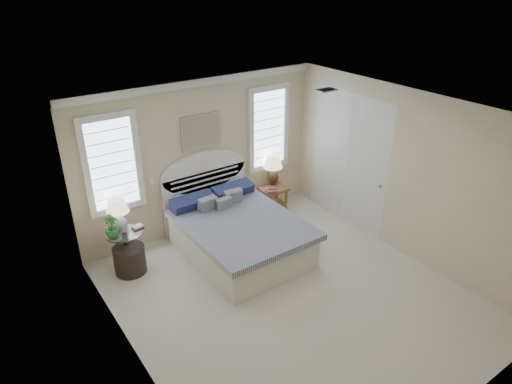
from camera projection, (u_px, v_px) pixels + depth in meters
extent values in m
cube|color=beige|center=(291.00, 296.00, 6.62)|extent=(4.50, 5.00, 0.01)
cube|color=silver|center=(298.00, 116.00, 5.41)|extent=(4.50, 5.00, 0.01)
cube|color=#C6B894|center=(202.00, 157.00, 7.85)|extent=(4.50, 0.02, 2.70)
cube|color=#C6B894|center=(131.00, 275.00, 4.86)|extent=(0.02, 5.00, 2.70)
cube|color=#C6B894|center=(405.00, 175.00, 7.17)|extent=(0.02, 5.00, 2.70)
cube|color=white|center=(199.00, 82.00, 7.24)|extent=(4.50, 0.08, 0.12)
cube|color=#B2B2B2|center=(326.00, 90.00, 6.63)|extent=(0.30, 0.20, 0.02)
cube|color=white|center=(152.00, 181.00, 7.43)|extent=(0.08, 0.01, 0.12)
cube|color=#C4E1F8|center=(112.00, 164.00, 6.92)|extent=(0.90, 0.06, 1.60)
cube|color=#C4E1F8|center=(268.00, 128.00, 8.44)|extent=(0.90, 0.06, 1.60)
cube|color=silver|center=(201.00, 131.00, 7.61)|extent=(0.74, 0.04, 0.58)
cube|color=silver|center=(348.00, 160.00, 8.11)|extent=(0.02, 1.80, 2.40)
cube|color=beige|center=(240.00, 240.00, 7.47)|extent=(1.60, 2.10, 0.55)
cube|color=navy|center=(241.00, 224.00, 7.29)|extent=(1.72, 2.15, 0.10)
cube|color=white|center=(206.00, 199.00, 8.16)|extent=(1.62, 0.08, 1.10)
cube|color=navy|center=(193.00, 202.00, 7.67)|extent=(0.75, 0.31, 0.23)
cube|color=navy|center=(233.00, 190.00, 8.08)|extent=(0.75, 0.31, 0.23)
cube|color=navy|center=(207.00, 206.00, 7.58)|extent=(0.33, 0.20, 0.34)
cube|color=navy|center=(233.00, 198.00, 7.84)|extent=(0.33, 0.20, 0.34)
cube|color=navy|center=(223.00, 205.00, 7.65)|extent=(0.28, 0.14, 0.29)
cylinder|color=black|center=(129.00, 266.00, 7.26)|extent=(0.32, 0.32, 0.03)
cylinder|color=black|center=(127.00, 251.00, 7.13)|extent=(0.08, 0.08, 0.60)
cylinder|color=silver|center=(124.00, 233.00, 6.99)|extent=(0.56, 0.56, 0.02)
cube|color=olive|center=(273.00, 189.00, 8.64)|extent=(0.50, 0.40, 0.06)
cube|color=olive|center=(273.00, 204.00, 8.78)|extent=(0.44, 0.34, 0.03)
cube|color=olive|center=(269.00, 207.00, 8.54)|extent=(0.04, 0.04, 0.47)
cube|color=olive|center=(260.00, 201.00, 8.76)|extent=(0.04, 0.04, 0.47)
cube|color=olive|center=(286.00, 202.00, 8.75)|extent=(0.04, 0.04, 0.47)
cube|color=olive|center=(277.00, 196.00, 8.97)|extent=(0.04, 0.04, 0.47)
cylinder|color=black|center=(130.00, 259.00, 7.06)|extent=(0.62, 0.62, 0.44)
cylinder|color=white|center=(121.00, 229.00, 7.05)|extent=(0.13, 0.13, 0.03)
ellipsoid|color=white|center=(120.00, 223.00, 7.00)|extent=(0.25, 0.25, 0.26)
cylinder|color=gold|center=(118.00, 214.00, 6.92)|extent=(0.03, 0.03, 0.10)
cylinder|color=black|center=(273.00, 183.00, 8.77)|extent=(0.15, 0.15, 0.03)
ellipsoid|color=black|center=(273.00, 178.00, 8.72)|extent=(0.28, 0.28, 0.28)
cylinder|color=gold|center=(273.00, 169.00, 8.65)|extent=(0.04, 0.04, 0.10)
imported|color=#33712D|center=(111.00, 227.00, 6.78)|extent=(0.24, 0.24, 0.38)
cube|color=maroon|center=(138.00, 229.00, 7.07)|extent=(0.17, 0.13, 0.02)
cube|color=#29597D|center=(138.00, 228.00, 7.06)|extent=(0.16, 0.12, 0.02)
cube|color=beige|center=(138.00, 226.00, 7.05)|extent=(0.15, 0.12, 0.02)
cube|color=maroon|center=(272.00, 192.00, 8.43)|extent=(0.24, 0.20, 0.03)
cube|color=#29597D|center=(272.00, 191.00, 8.42)|extent=(0.22, 0.19, 0.03)
cube|color=beige|center=(272.00, 189.00, 8.41)|extent=(0.21, 0.18, 0.03)
cube|color=maroon|center=(272.00, 188.00, 8.40)|extent=(0.20, 0.17, 0.03)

